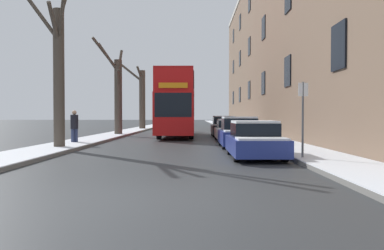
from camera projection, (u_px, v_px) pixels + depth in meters
The scene contains 14 objects.
ground_plane at pixel (142, 198), 6.86m from camera, with size 320.00×320.00×0.00m, color #303335.
sidewalk_left at pixel (156, 125), 59.89m from camera, with size 2.27×130.00×0.16m.
sidewalk_right at pixel (222, 125), 59.80m from camera, with size 2.27×130.00×0.16m.
terrace_facade_right at pixel (306, 42), 33.78m from camera, with size 9.10×53.59×16.50m.
bare_tree_left_0 at pixel (58, 68), 16.63m from camera, with size 2.81×1.79×7.99m.
bare_tree_left_1 at pixel (117, 92), 28.87m from camera, with size 1.93×2.87×7.33m.
bare_tree_left_2 at pixel (142, 97), 42.22m from camera, with size 3.07×2.61×7.66m.
double_decker_bus at pixel (178, 102), 28.13m from camera, with size 2.51×11.57×4.56m.
parked_car_0 at pixel (255, 141), 13.54m from camera, with size 1.80×3.96×1.35m.
parked_car_1 at pixel (239, 133), 18.33m from camera, with size 1.86×3.95×1.50m.
parked_car_2 at pixel (230, 131), 23.29m from camera, with size 1.71×4.13×1.34m.
parked_car_3 at pixel (224, 127), 28.28m from camera, with size 1.79×4.06×1.55m.
pedestrian_left_sidewalk at pixel (74, 126), 19.74m from camera, with size 0.40×0.40×1.83m.
street_sign_post at pixel (303, 116), 12.27m from camera, with size 0.32×0.07×2.64m.
Camera 1 is at (0.97, -6.82, 1.50)m, focal length 35.00 mm.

